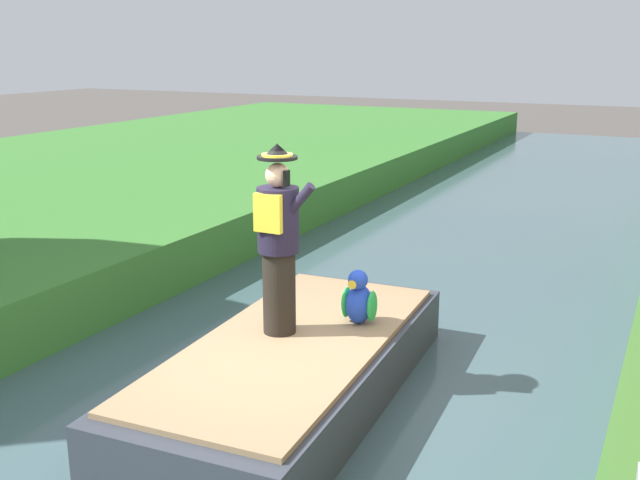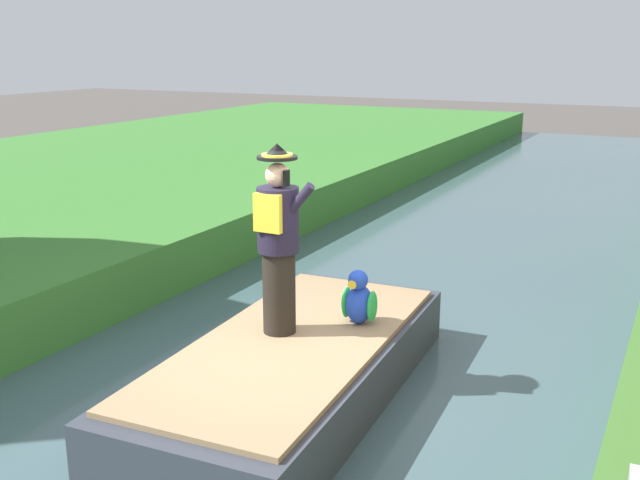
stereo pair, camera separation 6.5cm
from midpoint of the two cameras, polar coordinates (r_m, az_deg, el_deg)
The scene contains 5 objects.
ground_plane at distance 7.30m, azimuth -2.58°, elevation -13.33°, with size 80.00×80.00×0.00m, color #4C4742.
canal_water at distance 7.28m, azimuth -2.58°, elevation -12.98°, with size 5.79×48.00×0.10m, color #3D565B.
boat at distance 7.28m, azimuth -1.85°, elevation -9.90°, with size 2.03×4.29×0.61m.
person_pirate at distance 7.05m, azimuth -2.95°, elevation -0.05°, with size 0.61×0.42×1.85m.
parrot_plush at distance 7.47m, azimuth 3.27°, elevation -4.65°, with size 0.36×0.35×0.57m.
Camera 2 is at (3.22, -5.57, 3.45)m, focal length 41.63 mm.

